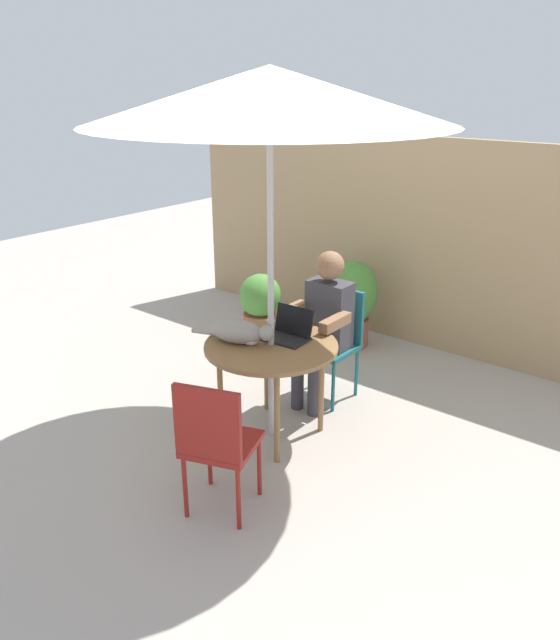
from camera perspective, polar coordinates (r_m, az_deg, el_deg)
name	(u,v)px	position (r m, az deg, el deg)	size (l,w,h in m)	color
ground_plane	(272,433)	(4.71, -0.77, -10.26)	(14.00, 14.00, 0.00)	#ADA399
fence_back	(419,244)	(6.06, 12.58, 6.74)	(5.34, 0.08, 1.97)	tan
patio_table	(271,353)	(4.40, -0.81, -3.00)	(0.94, 0.94, 0.72)	olive
patio_umbrella	(270,95)	(4.00, -0.95, 19.80)	(2.31, 2.31, 2.53)	#B7B7BC
chair_occupied	(335,334)	(5.04, 5.00, -1.30)	(0.40, 0.40, 0.90)	#1E606B
chair_empty	(215,438)	(3.67, -5.92, -10.68)	(0.51, 0.51, 0.90)	maroon
person_seated	(324,320)	(4.86, 4.03, -0.03)	(0.48, 0.48, 1.24)	#3F3F47
laptop	(290,329)	(4.45, 0.94, -0.87)	(0.32, 0.27, 0.21)	black
cat	(240,332)	(4.37, -3.70, -1.09)	(0.64, 0.30, 0.17)	gray
potted_plant_near_fence	(261,306)	(6.09, -1.79, 1.25)	(0.40, 0.40, 0.69)	#9E5138
potted_plant_by_chair	(353,300)	(6.02, 6.63, 1.87)	(0.47, 0.47, 0.85)	#9E5138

